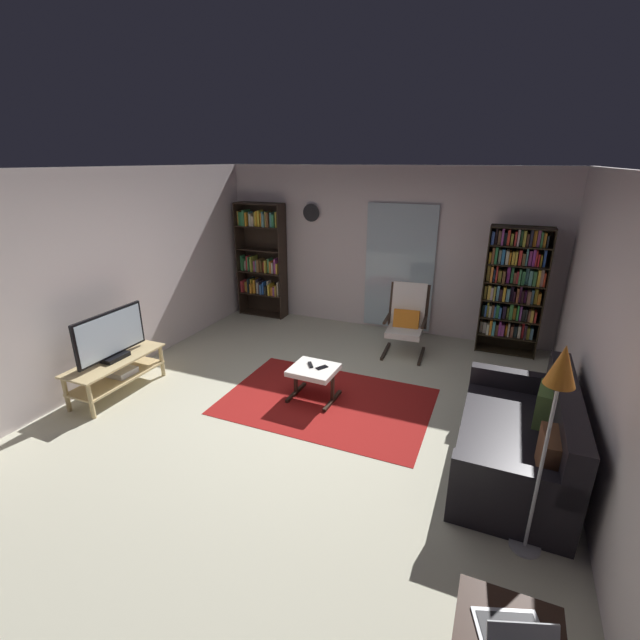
% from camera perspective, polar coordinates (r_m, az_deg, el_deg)
% --- Properties ---
extents(ground_plane, '(7.02, 7.02, 0.00)m').
position_cam_1_polar(ground_plane, '(5.11, -1.44, -11.51)').
color(ground_plane, beige).
extents(wall_back, '(5.60, 0.06, 2.60)m').
position_cam_1_polar(wall_back, '(7.22, 8.09, 8.92)').
color(wall_back, silver).
rests_on(wall_back, ground).
extents(wall_left, '(0.06, 6.00, 2.60)m').
position_cam_1_polar(wall_left, '(6.16, -25.23, 5.25)').
color(wall_left, silver).
rests_on(wall_left, ground).
extents(wall_right, '(0.06, 6.00, 2.60)m').
position_cam_1_polar(wall_right, '(4.28, 33.47, -2.15)').
color(wall_right, silver).
rests_on(wall_right, ground).
extents(glass_door_panel, '(1.10, 0.01, 2.00)m').
position_cam_1_polar(glass_door_panel, '(7.14, 10.21, 6.62)').
color(glass_door_panel, silver).
extents(area_rug, '(2.37, 1.60, 0.01)m').
position_cam_1_polar(area_rug, '(5.26, 0.88, -10.48)').
color(area_rug, maroon).
rests_on(area_rug, ground).
extents(tv_stand, '(0.48, 1.20, 0.44)m').
position_cam_1_polar(tv_stand, '(5.86, -24.80, -5.89)').
color(tv_stand, tan).
rests_on(tv_stand, ground).
extents(television, '(0.20, 0.97, 0.59)m').
position_cam_1_polar(television, '(5.69, -25.49, -2.01)').
color(television, black).
rests_on(television, tv_stand).
extents(bookshelf_near_tv, '(0.86, 0.30, 1.99)m').
position_cam_1_polar(bookshelf_near_tv, '(7.89, -7.59, 7.99)').
color(bookshelf_near_tv, black).
rests_on(bookshelf_near_tv, ground).
extents(bookshelf_near_sofa, '(0.81, 0.30, 1.83)m').
position_cam_1_polar(bookshelf_near_sofa, '(6.78, 23.73, 3.90)').
color(bookshelf_near_sofa, black).
rests_on(bookshelf_near_sofa, ground).
extents(leather_sofa, '(0.91, 1.80, 0.86)m').
position_cam_1_polar(leather_sofa, '(4.46, 24.63, -14.13)').
color(leather_sofa, black).
rests_on(leather_sofa, ground).
extents(lounge_armchair, '(0.60, 0.68, 1.02)m').
position_cam_1_polar(lounge_armchair, '(6.43, 11.18, 0.26)').
color(lounge_armchair, black).
rests_on(lounge_armchair, ground).
extents(ottoman, '(0.53, 0.49, 0.40)m').
position_cam_1_polar(ottoman, '(5.17, -0.82, -6.89)').
color(ottoman, white).
rests_on(ottoman, ground).
extents(tv_remote, '(0.11, 0.14, 0.02)m').
position_cam_1_polar(tv_remote, '(5.18, -1.24, -5.82)').
color(tv_remote, black).
rests_on(tv_remote, ottoman).
extents(cell_phone, '(0.13, 0.15, 0.01)m').
position_cam_1_polar(cell_phone, '(5.12, 0.25, -6.17)').
color(cell_phone, black).
rests_on(cell_phone, ottoman).
extents(floor_lamp_by_sofa, '(0.22, 0.22, 1.62)m').
position_cam_1_polar(floor_lamp_by_sofa, '(3.19, 28.43, -7.99)').
color(floor_lamp_by_sofa, '#A5A5AD').
rests_on(floor_lamp_by_sofa, ground).
extents(laptop, '(0.39, 0.37, 0.20)m').
position_cam_1_polar(laptop, '(2.69, 24.11, -33.41)').
color(laptop, '#B7BABF').
rests_on(laptop, side_table).
extents(wall_clock, '(0.29, 0.03, 0.29)m').
position_cam_1_polar(wall_clock, '(7.47, -1.14, 13.75)').
color(wall_clock, silver).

